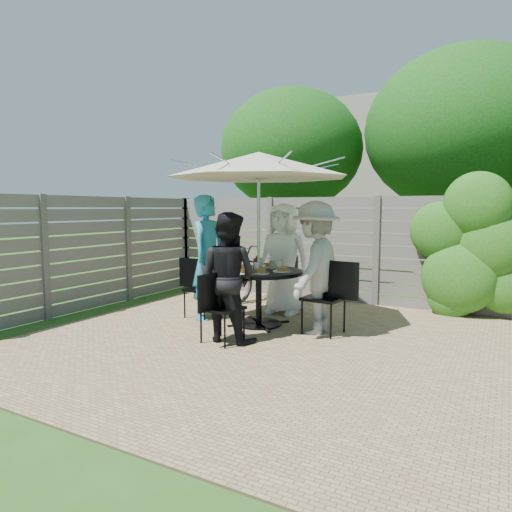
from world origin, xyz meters
The scene contains 23 objects.
backyard_envelope centered at (0.09, 10.29, 2.61)m, with size 60.00×60.00×5.00m.
patio_table centered at (-1.09, 0.87, 0.55)m, with size 1.23×1.23×0.79m.
umbrella centered at (-1.09, 0.87, 2.22)m, with size 2.53×2.53×2.40m.
chair_back centered at (-1.11, 1.84, 0.26)m, with size 0.42×0.63×0.87m.
person_back centered at (-1.11, 1.70, 0.86)m, with size 0.84×0.55×1.72m, color white.
chair_left centered at (-2.05, 0.85, 0.27)m, with size 0.65×0.45×0.89m.
person_left centered at (-1.92, 0.85, 0.92)m, with size 0.67×0.44×1.84m, color teal.
chair_front centered at (-1.07, -0.09, 0.27)m, with size 0.47×0.66×0.89m.
person_front centered at (-1.07, 0.04, 0.80)m, with size 0.78×0.61×1.60m, color black.
chair_right centered at (-0.12, 0.89, 0.30)m, with size 0.73×0.52×0.98m.
person_right centered at (-0.26, 0.89, 0.87)m, with size 1.12×0.65×1.74m, color #999794.
plate_back centered at (-1.09, 1.23, 0.81)m, with size 0.26×0.26×0.06m.
plate_left centered at (-1.45, 0.86, 0.81)m, with size 0.26×0.26×0.06m.
plate_front centered at (-1.08, 0.51, 0.81)m, with size 0.26×0.26×0.06m.
plate_right centered at (-0.73, 0.88, 0.81)m, with size 0.26×0.26×0.06m.
plate_extra centered at (-0.90, 0.58, 0.81)m, with size 0.24×0.24×0.06m.
glass_back centered at (-1.20, 1.13, 0.86)m, with size 0.07×0.07×0.14m, color silver.
glass_left centered at (-1.34, 0.76, 0.86)m, with size 0.07×0.07×0.14m, color silver.
glass_front centered at (-0.98, 0.62, 0.86)m, with size 0.07×0.07×0.14m, color silver.
glass_right centered at (-0.83, 0.98, 0.86)m, with size 0.07×0.07×0.14m, color silver.
syrup_jug centered at (-1.15, 0.92, 0.87)m, with size 0.09×0.09×0.16m, color #59280C.
coffee_cup centered at (-0.99, 1.10, 0.85)m, with size 0.08×0.08×0.12m, color #C6B293.
bicycle centered at (-1.91, 2.60, 0.52)m, with size 0.69×1.98×1.04m, color #333338.
Camera 1 is at (1.92, -4.62, 1.65)m, focal length 32.00 mm.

